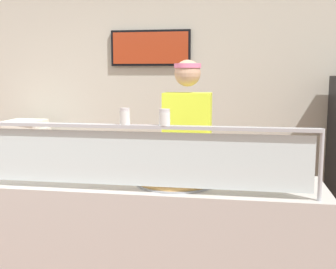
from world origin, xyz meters
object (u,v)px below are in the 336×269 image
Objects in this scene: pizza_server at (175,178)px; worker_figure at (187,154)px; pizza_box_stack at (26,134)px; pepper_flake_shaker at (164,118)px; parmesan_shaker at (125,117)px; pizza_tray at (175,181)px.

worker_figure reaches higher than pizza_server.
worker_figure is at bearing 77.44° from pizza_server.
worker_figure is at bearing -29.50° from pizza_box_stack.
pizza_server is 2.77m from pizza_box_stack.
pepper_flake_shaker is 1.05m from worker_figure.
parmesan_shaker is 0.24m from pepper_flake_shaker.
pizza_box_stack is (-2.02, 1.14, -0.04)m from worker_figure.
pepper_flake_shaker is (0.24, 0.00, -0.00)m from parmesan_shaker.
pizza_server reaches higher than pizza_tray.
pizza_tray is 0.50m from pepper_flake_shaker.
worker_figure is (-0.01, 0.72, 0.04)m from pizza_tray.
worker_figure reaches higher than pizza_box_stack.
pizza_server is 0.63× the size of pizza_box_stack.
parmesan_shaker is at bearing -104.46° from worker_figure.
worker_figure reaches higher than pepper_flake_shaker.
parmesan_shaker is (-0.26, -0.23, 0.41)m from pizza_server.
pizza_box_stack is (-2.00, 2.11, -0.43)m from pepper_flake_shaker.
parmesan_shaker reaches higher than pepper_flake_shaker.
pizza_server is 0.74m from worker_figure.
pizza_server is 0.16× the size of worker_figure.
pepper_flake_shaker reaches higher than pizza_tray.
pizza_tray is 1.84× the size of pizza_server.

